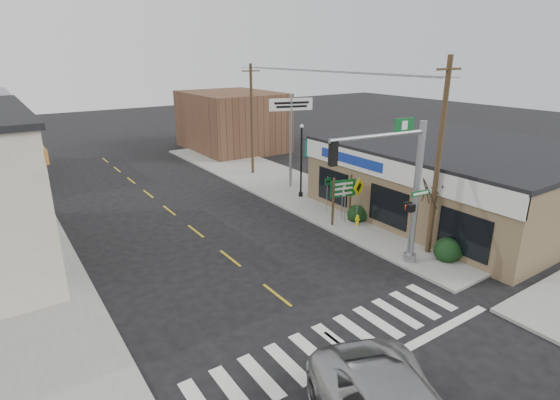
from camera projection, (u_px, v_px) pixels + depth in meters
ground at (344, 348)px, 14.46m from camera, size 140.00×140.00×0.00m
sidewalk_right at (314, 196)px, 29.41m from camera, size 6.00×38.00×0.13m
sidewalk_left at (3, 266)px, 19.84m from camera, size 6.00×38.00×0.13m
center_line at (230, 258)px, 20.73m from camera, size 0.12×56.00×0.01m
crosswalk at (336, 341)px, 14.77m from camera, size 11.00×2.20×0.01m
thrift_store at (458, 180)px, 26.23m from camera, size 12.00×14.00×4.00m
bldg_distant_right at (232, 121)px, 43.45m from camera, size 8.00×10.00×5.60m
traffic_signal_pole at (406, 181)px, 18.55m from camera, size 5.24×0.39×6.64m
guide_sign at (342, 193)px, 24.14m from camera, size 1.55×0.13×2.72m
fire_hydrant at (357, 219)px, 24.26m from camera, size 0.19×0.19×0.61m
ped_crossing_sign at (358, 192)px, 24.02m from camera, size 1.04×0.07×2.66m
lamp_post at (302, 155)px, 28.40m from camera, size 0.63×0.49×4.81m
dance_center_sign at (291, 117)px, 29.93m from camera, size 3.05×0.19×6.48m
bare_tree at (435, 184)px, 20.41m from camera, size 2.09×2.09×4.18m
shrub_front at (447, 250)px, 20.20m from camera, size 1.20×1.20×0.90m
shrub_back at (356, 214)px, 24.93m from camera, size 1.04×1.04×0.78m
utility_pole_near at (439, 158)px, 19.64m from camera, size 1.58×0.24×9.07m
utility_pole_far at (252, 119)px, 33.58m from camera, size 1.46×0.22×8.38m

